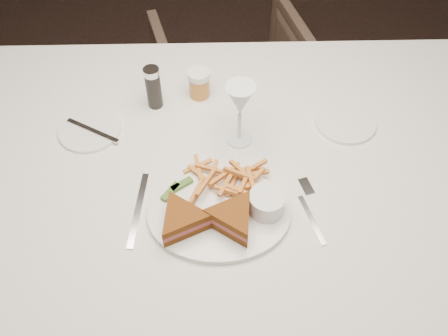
% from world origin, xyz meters
% --- Properties ---
extents(table, '(1.46, 0.98, 0.75)m').
position_xyz_m(table, '(0.16, 0.23, 0.38)').
color(table, silver).
rests_on(table, ground).
extents(chair_far, '(0.71, 0.68, 0.60)m').
position_xyz_m(chair_far, '(0.23, 1.03, 0.30)').
color(chair_far, '#4E3A30').
rests_on(chair_far, ground).
extents(table_setting, '(0.82, 0.61, 0.18)m').
position_xyz_m(table_setting, '(0.15, 0.18, 0.79)').
color(table_setting, white).
rests_on(table_setting, table).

